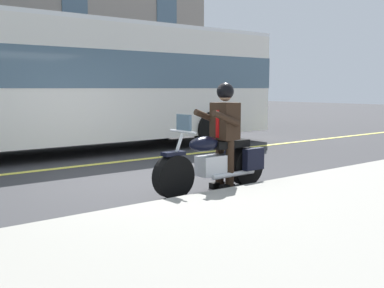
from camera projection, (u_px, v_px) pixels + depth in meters
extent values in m
plane|color=#333335|center=(133.00, 180.00, 8.30)|extent=(80.00, 80.00, 0.00)
cube|color=gray|center=(357.00, 241.00, 4.78)|extent=(60.00, 5.00, 0.15)
cube|color=#E5DB4C|center=(84.00, 166.00, 9.86)|extent=(60.00, 0.16, 0.01)
cylinder|color=black|center=(174.00, 177.00, 6.93)|extent=(0.66, 0.21, 0.66)
cylinder|color=black|center=(246.00, 166.00, 7.90)|extent=(0.66, 0.21, 0.66)
cube|color=silver|center=(213.00, 165.00, 7.42)|extent=(0.56, 0.29, 0.32)
ellipsoid|color=black|center=(204.00, 144.00, 7.25)|extent=(0.56, 0.29, 0.24)
cube|color=black|center=(229.00, 144.00, 7.60)|extent=(0.70, 0.29, 0.12)
cube|color=black|center=(253.00, 159.00, 7.68)|extent=(0.40, 0.13, 0.36)
cube|color=black|center=(235.00, 156.00, 8.02)|extent=(0.40, 0.13, 0.36)
cylinder|color=silver|center=(175.00, 159.00, 6.91)|extent=(0.35, 0.06, 0.76)
cylinder|color=silver|center=(183.00, 132.00, 6.96)|extent=(0.05, 0.60, 0.04)
cube|color=black|center=(173.00, 154.00, 6.89)|extent=(0.36, 0.17, 0.06)
cylinder|color=silver|center=(234.00, 174.00, 7.50)|extent=(0.90, 0.10, 0.08)
cube|color=slate|center=(184.00, 124.00, 6.96)|extent=(0.05, 0.32, 0.28)
cylinder|color=black|center=(230.00, 165.00, 7.48)|extent=(0.14, 0.14, 0.84)
cube|color=black|center=(227.00, 187.00, 7.49)|extent=(0.26, 0.11, 0.10)
cylinder|color=black|center=(220.00, 163.00, 7.67)|extent=(0.14, 0.14, 0.84)
cube|color=black|center=(217.00, 185.00, 7.67)|extent=(0.26, 0.11, 0.10)
cube|color=black|center=(225.00, 121.00, 7.49)|extent=(0.33, 0.41, 0.60)
cube|color=red|center=(218.00, 124.00, 7.40)|extent=(0.03, 0.07, 0.44)
cylinder|color=black|center=(226.00, 119.00, 7.20)|extent=(0.55, 0.11, 0.28)
cylinder|color=black|center=(208.00, 117.00, 7.54)|extent=(0.55, 0.11, 0.28)
sphere|color=tan|center=(225.00, 94.00, 7.44)|extent=(0.22, 0.22, 0.22)
sphere|color=black|center=(225.00, 91.00, 7.43)|extent=(0.28, 0.28, 0.28)
cube|color=white|center=(85.00, 83.00, 11.81)|extent=(11.00, 2.50, 2.85)
cube|color=slate|center=(85.00, 70.00, 11.77)|extent=(11.04, 2.52, 0.90)
cube|color=white|center=(83.00, 24.00, 11.63)|extent=(11.00, 2.50, 0.10)
cylinder|color=black|center=(210.00, 129.00, 12.99)|extent=(1.00, 0.30, 1.00)
cylinder|color=black|center=(162.00, 124.00, 14.86)|extent=(1.00, 0.30, 1.00)
cube|color=slate|center=(167.00, 81.00, 21.83)|extent=(1.10, 0.06, 1.60)
cube|color=slate|center=(77.00, 80.00, 19.04)|extent=(1.10, 0.06, 1.60)
cube|color=slate|center=(167.00, 16.00, 21.47)|extent=(1.10, 0.06, 1.60)
cube|color=slate|center=(75.00, 5.00, 18.68)|extent=(1.10, 0.06, 1.60)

